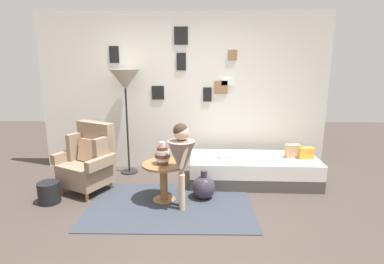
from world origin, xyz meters
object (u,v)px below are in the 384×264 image
Objects in this scene: side_table at (164,174)px; person_child at (182,155)px; book_on_daybed at (226,157)px; magazine_basket at (49,193)px; demijohn_near at (204,187)px; floor_lamp at (125,82)px; daybed at (253,170)px; armchair at (89,161)px; vase_striped at (163,155)px.

side_table is 0.47m from person_child.
book_on_daybed is 2.49m from magazine_basket.
demijohn_near is at bearing 7.28° from side_table.
daybed is at bearing -11.37° from floor_lamp.
book_on_daybed is at bearing 35.97° from side_table.
daybed is 8.74× the size of book_on_daybed.
magazine_basket is (-0.40, -0.43, -0.30)m from armchair.
book_on_daybed is (-0.43, -0.02, 0.22)m from daybed.
daybed is at bearing 37.17° from demijohn_near.
person_child reaches higher than magazine_basket.
armchair is 3.46× the size of magazine_basket.
armchair is at bearing -119.85° from floor_lamp.
floor_lamp reaches higher than side_table.
magazine_basket is (-2.03, -0.16, -0.02)m from demijohn_near.
armchair is 1.17m from vase_striped.
vase_striped is at bearing 2.61° from magazine_basket.
armchair is 4.41× the size of book_on_daybed.
armchair is at bearing 157.27° from person_child.
demijohn_near is (0.28, 0.29, -0.54)m from person_child.
vase_striped is at bearing -143.29° from book_on_daybed.
daybed is 1.46m from side_table.
magazine_basket is at bearing -165.23° from daybed.
vase_striped reaches higher than daybed.
person_child is at bearing -4.40° from magazine_basket.
daybed is 6.87× the size of magazine_basket.
demijohn_near is at bearing 9.37° from vase_striped.
daybed is at bearing 39.77° from person_child.
floor_lamp reaches higher than armchair.
book_on_daybed is at bearing 8.38° from armchair.
side_table is (1.10, -0.34, -0.07)m from armchair.
armchair is 2.43m from daybed.
floor_lamp is at bearing 122.82° from vase_striped.
vase_striped is 0.73× the size of demijohn_near.
demijohn_near is 1.43× the size of magazine_basket.
daybed is at bearing 14.77° from magazine_basket.
armchair is 1.99m from book_on_daybed.
vase_striped is 1.58m from magazine_basket.
floor_lamp is 7.72× the size of book_on_daybed.
side_table reaches higher than demijohn_near.
side_table is at bearing -172.72° from demijohn_near.
floor_lamp is 1.95m from book_on_daybed.
vase_striped is 0.27× the size of person_child.
daybed is 6.56× the size of vase_striped.
side_table is 1.88× the size of vase_striped.
side_table is at bearing -144.03° from book_on_daybed.
person_child is 2.76× the size of demijohn_near.
side_table is at bearing 3.39° from magazine_basket.
side_table is (-1.30, -0.65, 0.17)m from daybed.
floor_lamp is 1.94m from magazine_basket.
daybed is at bearing 27.20° from vase_striped.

